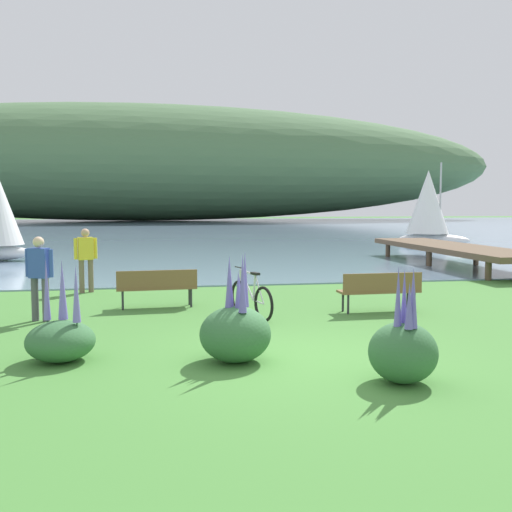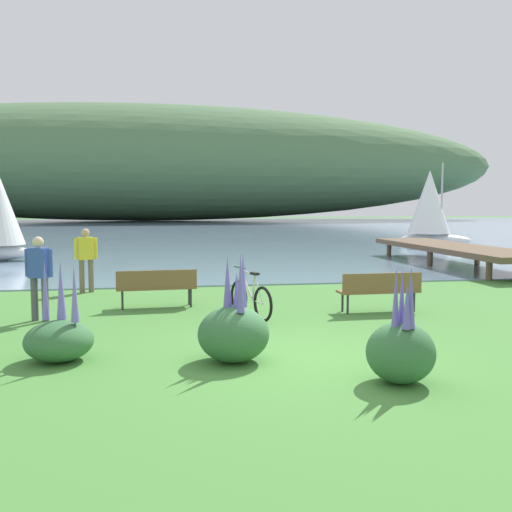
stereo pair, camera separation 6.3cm
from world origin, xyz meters
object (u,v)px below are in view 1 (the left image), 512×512
at_px(person_at_shoreline, 86,256).
at_px(bicycle_leaning_near_bench, 251,299).
at_px(park_bench_near_camera, 380,288).
at_px(sailboat_nearest_to_shore, 429,207).
at_px(park_bench_further_along, 157,285).
at_px(person_on_the_grass, 39,273).

bearing_deg(person_at_shoreline, bicycle_leaning_near_bench, -48.03).
distance_m(park_bench_near_camera, bicycle_leaning_near_bench, 2.89).
bearing_deg(park_bench_near_camera, sailboat_nearest_to_shore, 61.30).
height_order(park_bench_further_along, person_at_shoreline, person_at_shoreline).
distance_m(park_bench_further_along, person_at_shoreline, 3.33).
xyz_separation_m(park_bench_near_camera, person_at_shoreline, (-6.66, 4.08, 0.46)).
height_order(park_bench_near_camera, bicycle_leaning_near_bench, bicycle_leaning_near_bench).
relative_size(person_at_shoreline, sailboat_nearest_to_shore, 0.37).
relative_size(park_bench_near_camera, sailboat_nearest_to_shore, 0.39).
height_order(person_at_shoreline, sailboat_nearest_to_shore, sailboat_nearest_to_shore).
xyz_separation_m(park_bench_further_along, person_at_shoreline, (-1.86, 2.72, 0.46)).
distance_m(person_on_the_grass, sailboat_nearest_to_shore, 25.39).
height_order(park_bench_near_camera, sailboat_nearest_to_shore, sailboat_nearest_to_shore).
relative_size(park_bench_near_camera, bicycle_leaning_near_bench, 1.07).
distance_m(park_bench_further_along, person_on_the_grass, 2.63).
bearing_deg(sailboat_nearest_to_shore, bicycle_leaning_near_bench, -124.88).
xyz_separation_m(park_bench_further_along, person_on_the_grass, (-2.32, -1.14, 0.46)).
bearing_deg(bicycle_leaning_near_bench, park_bench_further_along, 142.36).
distance_m(bicycle_leaning_near_bench, person_on_the_grass, 4.30).
bearing_deg(person_on_the_grass, park_bench_further_along, 26.18).
relative_size(park_bench_near_camera, person_at_shoreline, 1.06).
height_order(park_bench_near_camera, park_bench_further_along, same).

